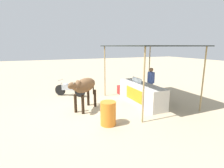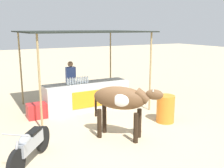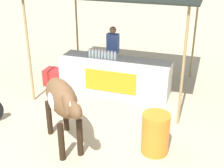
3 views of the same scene
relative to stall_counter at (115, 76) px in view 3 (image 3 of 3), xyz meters
The scene contains 7 objects.
ground_plane 2.25m from the stall_counter, 90.00° to the right, with size 60.00×60.00×0.00m, color tan.
stall_counter is the anchor object (origin of this frame).
water_bottle_row 0.69m from the stall_counter, behind, with size 0.79×0.07×0.25m.
vendor_behind_counter 0.89m from the stall_counter, 112.41° to the left, with size 0.34×0.22×1.65m.
cooler_box 1.81m from the stall_counter, behind, with size 0.60×0.44×0.48m, color red.
water_barrel 2.84m from the stall_counter, 56.00° to the right, with size 0.54×0.54×0.84m, color orange.
cow 2.78m from the stall_counter, 94.10° to the right, with size 1.49×1.59×1.44m.
Camera 3 is at (2.40, -5.28, 3.81)m, focal length 50.00 mm.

